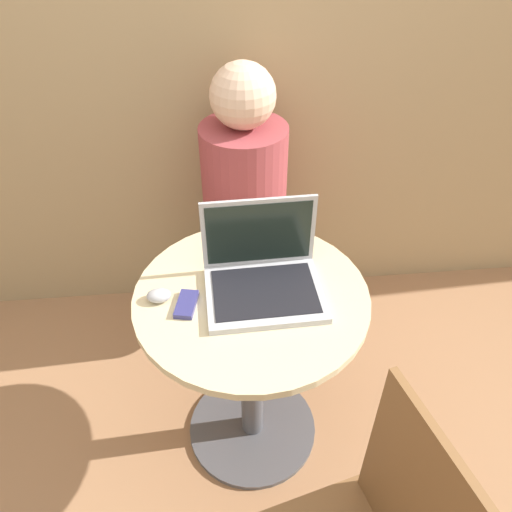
{
  "coord_description": "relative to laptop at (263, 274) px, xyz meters",
  "views": [
    {
      "loc": [
        -0.09,
        -1.03,
        1.74
      ],
      "look_at": [
        0.02,
        0.05,
        0.82
      ],
      "focal_mm": 35.0,
      "sensor_mm": 36.0,
      "label": 1
    }
  ],
  "objects": [
    {
      "name": "back_wall",
      "position": [
        -0.04,
        0.8,
        0.53
      ],
      "size": [
        7.0,
        0.05,
        2.6
      ],
      "color": "tan",
      "rests_on": "ground_plane"
    },
    {
      "name": "round_table",
      "position": [
        -0.04,
        -0.03,
        -0.29
      ],
      "size": [
        0.69,
        0.69,
        0.72
      ],
      "color": "#4C4C51",
      "rests_on": "ground_plane"
    },
    {
      "name": "ground_plane",
      "position": [
        -0.04,
        -0.03,
        -0.77
      ],
      "size": [
        12.0,
        12.0,
        0.0
      ],
      "primitive_type": "plane",
      "color": "#9E704C"
    },
    {
      "name": "person_seated",
      "position": [
        -0.01,
        0.61,
        -0.27
      ],
      "size": [
        0.33,
        0.5,
        1.19
      ],
      "color": "brown",
      "rests_on": "ground_plane"
    },
    {
      "name": "laptop",
      "position": [
        0.0,
        0.0,
        0.0
      ],
      "size": [
        0.34,
        0.28,
        0.25
      ],
      "color": "#B7B7BC",
      "rests_on": "round_table"
    },
    {
      "name": "computer_mouse",
      "position": [
        -0.3,
        -0.03,
        -0.03
      ],
      "size": [
        0.07,
        0.05,
        0.04
      ],
      "color": "#B2B2B7",
      "rests_on": "round_table"
    },
    {
      "name": "cell_phone",
      "position": [
        -0.22,
        -0.06,
        -0.04
      ],
      "size": [
        0.07,
        0.11,
        0.02
      ],
      "color": "navy",
      "rests_on": "round_table"
    }
  ]
}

